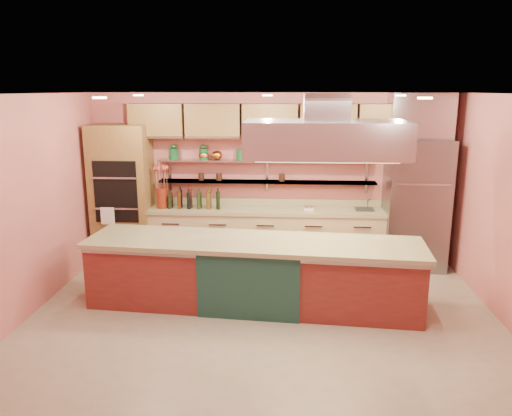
# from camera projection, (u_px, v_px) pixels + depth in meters

# --- Properties ---
(floor) EXTENTS (6.00, 5.00, 0.02)m
(floor) POSITION_uv_depth(u_px,v_px,m) (262.00, 321.00, 6.31)
(floor) COLOR gray
(floor) RESTS_ON ground
(ceiling) EXTENTS (6.00, 5.00, 0.02)m
(ceiling) POSITION_uv_depth(u_px,v_px,m) (263.00, 94.00, 5.66)
(ceiling) COLOR black
(ceiling) RESTS_ON wall_back
(wall_back) EXTENTS (6.00, 0.04, 2.80)m
(wall_back) POSITION_uv_depth(u_px,v_px,m) (270.00, 177.00, 8.41)
(wall_back) COLOR #CC6860
(wall_back) RESTS_ON floor
(wall_front) EXTENTS (6.00, 0.04, 2.80)m
(wall_front) POSITION_uv_depth(u_px,v_px,m) (245.00, 298.00, 3.56)
(wall_front) COLOR #CC6860
(wall_front) RESTS_ON floor
(wall_left) EXTENTS (0.04, 5.00, 2.80)m
(wall_left) POSITION_uv_depth(u_px,v_px,m) (21.00, 210.00, 6.17)
(wall_left) COLOR #CC6860
(wall_left) RESTS_ON floor
(oven_stack) EXTENTS (0.95, 0.64, 2.30)m
(oven_stack) POSITION_uv_depth(u_px,v_px,m) (123.00, 194.00, 8.31)
(oven_stack) COLOR brown
(oven_stack) RESTS_ON floor
(refrigerator) EXTENTS (0.95, 0.72, 2.10)m
(refrigerator) POSITION_uv_depth(u_px,v_px,m) (415.00, 204.00, 8.00)
(refrigerator) COLOR slate
(refrigerator) RESTS_ON floor
(back_counter) EXTENTS (3.84, 0.64, 0.93)m
(back_counter) POSITION_uv_depth(u_px,v_px,m) (266.00, 236.00, 8.34)
(back_counter) COLOR tan
(back_counter) RESTS_ON floor
(wall_shelf_lower) EXTENTS (3.60, 0.26, 0.03)m
(wall_shelf_lower) POSITION_uv_depth(u_px,v_px,m) (267.00, 182.00, 8.30)
(wall_shelf_lower) COLOR #A3A4AA
(wall_shelf_lower) RESTS_ON wall_back
(wall_shelf_upper) EXTENTS (3.60, 0.26, 0.03)m
(wall_shelf_upper) POSITION_uv_depth(u_px,v_px,m) (267.00, 161.00, 8.22)
(wall_shelf_upper) COLOR #A3A4AA
(wall_shelf_upper) RESTS_ON wall_back
(upper_cabinets) EXTENTS (4.60, 0.36, 0.55)m
(upper_cabinets) POSITION_uv_depth(u_px,v_px,m) (270.00, 121.00, 8.01)
(upper_cabinets) COLOR brown
(upper_cabinets) RESTS_ON wall_back
(range_hood) EXTENTS (2.00, 1.00, 0.45)m
(range_hood) POSITION_uv_depth(u_px,v_px,m) (325.00, 139.00, 6.21)
(range_hood) COLOR #A3A4AA
(range_hood) RESTS_ON ceiling
(ceiling_downlights) EXTENTS (4.00, 2.80, 0.02)m
(ceiling_downlights) POSITION_uv_depth(u_px,v_px,m) (264.00, 96.00, 5.86)
(ceiling_downlights) COLOR #FFE5A5
(ceiling_downlights) RESTS_ON ceiling
(island) EXTENTS (4.42, 1.30, 0.91)m
(island) POSITION_uv_depth(u_px,v_px,m) (253.00, 273.00, 6.68)
(island) COLOR maroon
(island) RESTS_ON floor
(flower_vase) EXTENTS (0.20, 0.20, 0.33)m
(flower_vase) POSITION_uv_depth(u_px,v_px,m) (162.00, 198.00, 8.25)
(flower_vase) COLOR maroon
(flower_vase) RESTS_ON back_counter
(oil_bottle_cluster) EXTENTS (0.93, 0.29, 0.30)m
(oil_bottle_cluster) POSITION_uv_depth(u_px,v_px,m) (194.00, 200.00, 8.22)
(oil_bottle_cluster) COLOR black
(oil_bottle_cluster) RESTS_ON back_counter
(kitchen_scale) EXTENTS (0.19, 0.17, 0.09)m
(kitchen_scale) POSITION_uv_depth(u_px,v_px,m) (309.00, 207.00, 8.13)
(kitchen_scale) COLOR silver
(kitchen_scale) RESTS_ON back_counter
(bar_faucet) EXTENTS (0.03, 0.03, 0.19)m
(bar_faucet) POSITION_uv_depth(u_px,v_px,m) (368.00, 204.00, 8.15)
(bar_faucet) COLOR silver
(bar_faucet) RESTS_ON back_counter
(copper_kettle) EXTENTS (0.24, 0.24, 0.15)m
(copper_kettle) POSITION_uv_depth(u_px,v_px,m) (217.00, 155.00, 8.25)
(copper_kettle) COLOR orange
(copper_kettle) RESTS_ON wall_shelf_upper
(green_canister) EXTENTS (0.17, 0.17, 0.17)m
(green_canister) POSITION_uv_depth(u_px,v_px,m) (241.00, 155.00, 8.22)
(green_canister) COLOR #0F4820
(green_canister) RESTS_ON wall_shelf_upper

